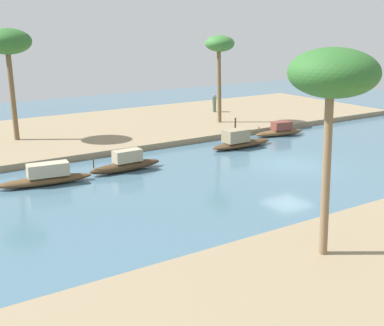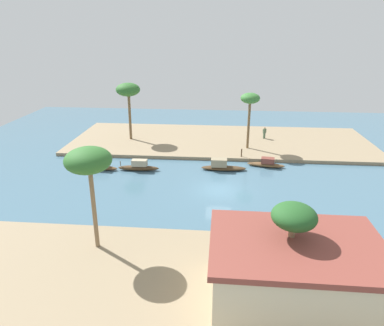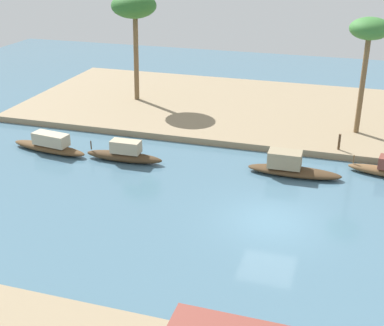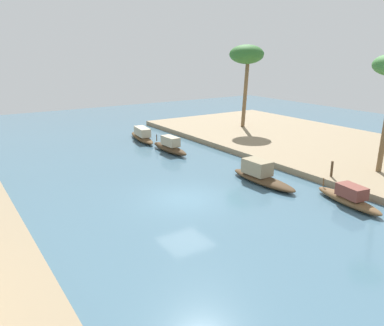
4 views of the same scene
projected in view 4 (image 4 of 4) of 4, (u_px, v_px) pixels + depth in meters
name	position (u px, v px, depth m)	size (l,w,h in m)	color
river_water	(185.00, 199.00, 20.56)	(69.77, 69.77, 0.00)	#476B7F
riverbank_left	(361.00, 155.00, 28.37)	(39.81, 14.39, 0.40)	#937F60
sampan_near_left_bank	(170.00, 146.00, 29.72)	(4.49, 0.95, 1.23)	#47331E
sampan_midstream	(142.00, 136.00, 33.48)	(5.07, 1.64, 1.16)	brown
sampan_open_hull	(349.00, 198.00, 19.65)	(4.21, 1.53, 1.06)	brown
sampan_upstream_small	(261.00, 175.00, 22.91)	(4.89, 1.23, 1.29)	#47331E
mooring_post	(332.00, 169.00, 22.75)	(0.14, 0.14, 0.92)	#4C3823
palm_tree_left_far	(247.00, 56.00, 36.02)	(3.15, 3.15, 7.53)	brown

